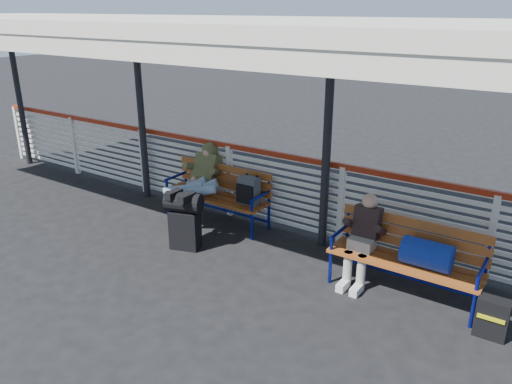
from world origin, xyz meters
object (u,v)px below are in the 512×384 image
Objects in this scene: bench_right at (416,253)px; suitcase_side at (492,318)px; luggage_stack at (185,218)px; bench_left at (227,189)px; companion_person at (363,239)px; traveler_man at (197,184)px.

bench_right reaches higher than suitcase_side.
bench_right is at bearing 160.62° from suitcase_side.
luggage_stack reaches higher than suitcase_side.
bench_left is 4.19m from suitcase_side.
bench_left is at bearing 167.81° from suitcase_side.
suitcase_side is (4.10, -0.80, -0.36)m from bench_left.
traveler_man is at bearing 176.79° from companion_person.
luggage_stack is at bearing -88.47° from bench_left.
bench_right is 1.57× the size of companion_person.
suitcase_side is at bearing -10.54° from companion_person.
suitcase_side is (1.60, -0.30, -0.37)m from companion_person.
luggage_stack is 0.52× the size of traveler_man.
luggage_stack is at bearing -177.83° from suitcase_side.
suitcase_side is at bearing -11.11° from bench_left.
companion_person is (2.50, -0.51, 0.01)m from bench_left.
bench_right is 1.10× the size of traveler_man.
suitcase_side is (0.93, -0.31, -0.36)m from bench_right.
bench_left is at bearing 47.73° from traveler_man.
companion_person reaches higher than luggage_stack.
traveler_man is at bearing 98.71° from luggage_stack.
bench_left is at bearing 168.52° from companion_person.
bench_right reaches higher than luggage_stack.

